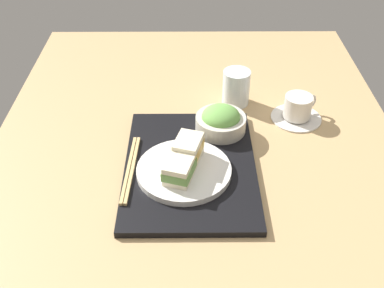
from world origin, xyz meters
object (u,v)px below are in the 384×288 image
(chopsticks_pair, at_px, (131,169))
(coffee_cup, at_px, (298,109))
(drinking_glass, at_px, (236,87))
(sandwich_near, at_px, (188,149))
(sandwich_far, at_px, (179,170))
(salad_bowl, at_px, (221,121))
(sandwich_plate, at_px, (184,170))

(chopsticks_pair, bearing_deg, coffee_cup, 118.15)
(chopsticks_pair, height_order, drinking_glass, drinking_glass)
(sandwich_near, bearing_deg, sandwich_far, -16.96)
(chopsticks_pair, relative_size, coffee_cup, 1.70)
(sandwich_far, xyz_separation_m, coffee_cup, (-0.26, 0.30, -0.02))
(salad_bowl, distance_m, chopsticks_pair, 0.26)
(sandwich_far, bearing_deg, salad_bowl, 152.76)
(salad_bowl, bearing_deg, drinking_glass, 161.54)
(sandwich_far, relative_size, drinking_glass, 0.91)
(salad_bowl, bearing_deg, coffee_cup, 109.12)
(sandwich_plate, relative_size, drinking_glass, 2.18)
(chopsticks_pair, xyz_separation_m, drinking_glass, (-0.30, 0.26, 0.03))
(chopsticks_pair, bearing_deg, salad_bowl, 125.74)
(sandwich_near, distance_m, chopsticks_pair, 0.14)
(sandwich_far, height_order, coffee_cup, sandwich_far)
(sandwich_far, distance_m, salad_bowl, 0.21)
(salad_bowl, relative_size, drinking_glass, 1.29)
(sandwich_near, distance_m, drinking_glass, 0.31)
(sandwich_plate, bearing_deg, chopsticks_pair, -95.20)
(sandwich_near, bearing_deg, salad_bowl, 148.41)
(coffee_cup, bearing_deg, chopsticks_pair, -61.85)
(chopsticks_pair, bearing_deg, sandwich_near, 98.91)
(sandwich_plate, height_order, drinking_glass, drinking_glass)
(sandwich_far, bearing_deg, drinking_glass, 156.46)
(chopsticks_pair, height_order, coffee_cup, coffee_cup)
(sandwich_plate, height_order, sandwich_far, sandwich_far)
(chopsticks_pair, bearing_deg, sandwich_plate, 84.80)
(sandwich_plate, relative_size, chopsticks_pair, 0.94)
(sandwich_far, bearing_deg, sandwich_near, 163.04)
(salad_bowl, relative_size, chopsticks_pair, 0.55)
(sandwich_plate, height_order, chopsticks_pair, sandwich_plate)
(chopsticks_pair, relative_size, drinking_glass, 2.33)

